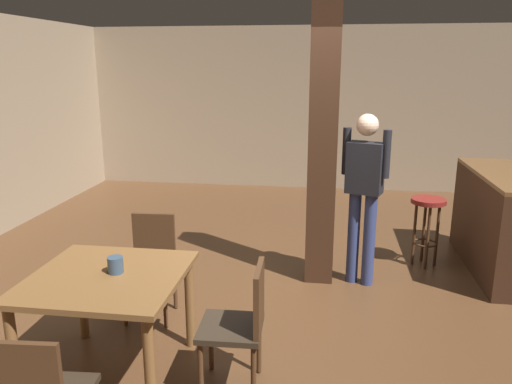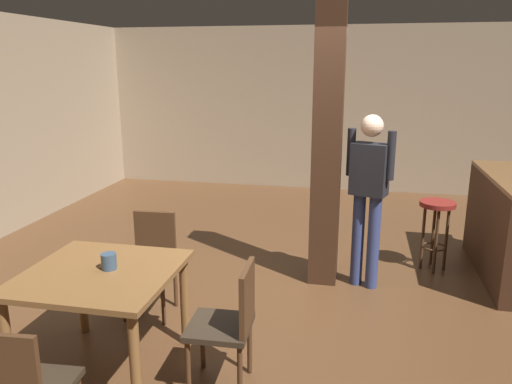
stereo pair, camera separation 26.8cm
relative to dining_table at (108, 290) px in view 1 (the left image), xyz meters
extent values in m
plane|color=#4C301C|center=(1.23, 1.35, -0.66)|extent=(10.80, 10.80, 0.00)
cube|color=gray|center=(1.23, 5.85, 0.74)|extent=(8.00, 0.10, 2.80)
cube|color=#382114|center=(1.43, 1.89, 0.74)|extent=(0.28, 0.28, 2.80)
cube|color=brown|center=(0.00, 0.00, 0.10)|extent=(1.03, 1.03, 0.04)
cylinder|color=brown|center=(0.45, 0.45, -0.29)|extent=(0.07, 0.07, 0.74)
cylinder|color=brown|center=(-0.45, 0.45, -0.29)|extent=(0.07, 0.07, 0.74)
cylinder|color=brown|center=(0.45, -0.45, -0.29)|extent=(0.07, 0.07, 0.74)
cylinder|color=brown|center=(-0.45, -0.45, -0.29)|extent=(0.07, 0.07, 0.74)
cube|color=#2D2319|center=(0.86, -0.02, -0.21)|extent=(0.43, 0.43, 0.04)
cube|color=#422816|center=(1.06, -0.01, 0.02)|extent=(0.05, 0.38, 0.45)
cylinder|color=#422816|center=(0.70, -0.20, -0.43)|extent=(0.04, 0.04, 0.43)
cylinder|color=#422816|center=(0.68, 0.15, -0.43)|extent=(0.04, 0.04, 0.43)
cylinder|color=#422816|center=(1.05, -0.18, -0.43)|extent=(0.04, 0.04, 0.43)
cylinder|color=#422816|center=(1.03, 0.17, -0.43)|extent=(0.04, 0.04, 0.43)
cube|color=#422816|center=(0.05, -1.06, 0.02)|extent=(0.38, 0.06, 0.45)
cube|color=#2D2319|center=(-0.02, 0.84, -0.21)|extent=(0.45, 0.45, 0.04)
cube|color=#422816|center=(-0.03, 1.03, 0.02)|extent=(0.38, 0.06, 0.45)
cylinder|color=#422816|center=(0.17, 0.68, -0.43)|extent=(0.04, 0.04, 0.43)
cylinder|color=#422816|center=(-0.18, 0.66, -0.43)|extent=(0.04, 0.04, 0.43)
cylinder|color=#422816|center=(0.15, 1.03, -0.43)|extent=(0.04, 0.04, 0.43)
cylinder|color=#422816|center=(-0.20, 1.01, -0.43)|extent=(0.04, 0.04, 0.43)
cylinder|color=#33475B|center=(0.05, 0.04, 0.18)|extent=(0.11, 0.11, 0.12)
cube|color=black|center=(1.84, 1.84, 0.54)|extent=(0.39, 0.30, 0.50)
sphere|color=beige|center=(1.84, 1.84, 0.96)|extent=(0.27, 0.27, 0.21)
cylinder|color=navy|center=(1.91, 1.81, -0.18)|extent=(0.15, 0.15, 0.95)
cylinder|color=navy|center=(1.76, 1.86, -0.18)|extent=(0.15, 0.15, 0.95)
cylinder|color=black|center=(2.02, 1.77, 0.69)|extent=(0.10, 0.10, 0.46)
cylinder|color=black|center=(1.66, 1.90, 0.69)|extent=(0.10, 0.10, 0.46)
cube|color=brown|center=(3.32, 2.38, 0.40)|extent=(0.56, 1.69, 0.04)
cube|color=#382114|center=(3.22, 2.38, -0.14)|extent=(0.36, 1.69, 1.04)
cylinder|color=maroon|center=(2.57, 2.41, 0.08)|extent=(0.37, 0.37, 0.05)
torus|color=#422816|center=(2.57, 2.41, -0.40)|extent=(0.26, 0.26, 0.02)
cylinder|color=#422816|center=(2.57, 2.53, -0.30)|extent=(0.03, 0.03, 0.71)
cylinder|color=#422816|center=(2.57, 2.29, -0.30)|extent=(0.03, 0.03, 0.71)
cylinder|color=#422816|center=(2.70, 2.41, -0.30)|extent=(0.03, 0.03, 0.71)
cylinder|color=#422816|center=(2.45, 2.41, -0.30)|extent=(0.03, 0.03, 0.71)
camera|label=1|loc=(1.46, -2.99, 1.53)|focal=35.00mm
camera|label=2|loc=(1.73, -2.94, 1.53)|focal=35.00mm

